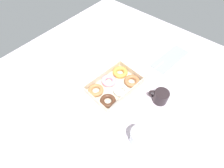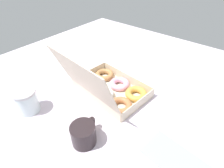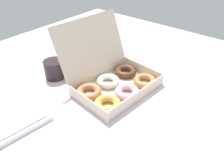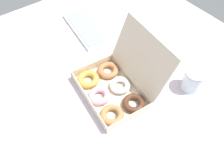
# 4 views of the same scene
# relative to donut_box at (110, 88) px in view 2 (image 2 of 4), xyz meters

# --- Properties ---
(ground_plane) EXTENTS (1.80, 1.80, 0.02)m
(ground_plane) POSITION_rel_donut_box_xyz_m (-0.04, -0.00, -0.05)
(ground_plane) COLOR silver
(donut_box) EXTENTS (0.39, 0.37, 0.28)m
(donut_box) POSITION_rel_donut_box_xyz_m (0.00, 0.00, 0.00)
(donut_box) COLOR beige
(donut_box) RESTS_ON ground_plane
(coffee_mug) EXTENTS (0.09, 0.13, 0.09)m
(coffee_mug) POSITION_rel_donut_box_xyz_m (-0.11, 0.28, 0.01)
(coffee_mug) COLOR black
(coffee_mug) RESTS_ON ground_plane
(glass_jar) EXTENTS (0.10, 0.10, 0.11)m
(glass_jar) POSITION_rel_donut_box_xyz_m (0.21, 0.33, 0.02)
(glass_jar) COLOR silver
(glass_jar) RESTS_ON ground_plane
(paper_napkin) EXTENTS (0.11, 0.10, 0.00)m
(paper_napkin) POSITION_rel_donut_box_xyz_m (0.19, -0.27, -0.03)
(paper_napkin) COLOR white
(paper_napkin) RESTS_ON ground_plane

